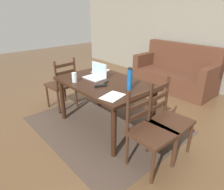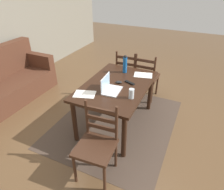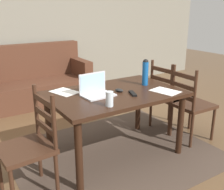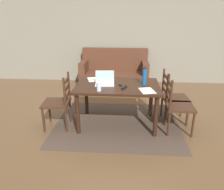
% 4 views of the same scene
% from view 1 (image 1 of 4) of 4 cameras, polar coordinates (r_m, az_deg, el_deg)
% --- Properties ---
extents(ground_plane, '(14.00, 14.00, 0.00)m').
position_cam_1_polar(ground_plane, '(3.27, -1.91, -8.50)').
color(ground_plane, brown).
extents(area_rug, '(2.21, 1.84, 0.01)m').
position_cam_1_polar(area_rug, '(3.27, -1.91, -8.45)').
color(area_rug, '#47382D').
rests_on(area_rug, ground).
extents(wall_back, '(8.00, 0.12, 2.70)m').
position_cam_1_polar(wall_back, '(4.99, 24.01, 17.26)').
color(wall_back, gray).
rests_on(wall_back, ground).
extents(dining_table, '(1.42, 0.93, 0.74)m').
position_cam_1_polar(dining_table, '(2.98, -2.08, 2.09)').
color(dining_table, black).
rests_on(dining_table, ground).
extents(chair_left_near, '(0.47, 0.47, 0.95)m').
position_cam_1_polar(chair_left_near, '(3.73, -14.08, 2.93)').
color(chair_left_near, '#3D2316').
rests_on(chair_left_near, ground).
extents(chair_right_near, '(0.45, 0.45, 0.95)m').
position_cam_1_polar(chair_right_near, '(2.32, 10.48, -10.09)').
color(chair_right_near, '#3D2316').
rests_on(chair_right_near, ground).
extents(chair_right_far, '(0.47, 0.47, 0.95)m').
position_cam_1_polar(chair_right_far, '(2.59, 15.64, -6.86)').
color(chair_right_far, '#3D2316').
rests_on(chair_right_far, ground).
extents(couch, '(1.80, 0.80, 1.00)m').
position_cam_1_polar(couch, '(4.85, 17.58, 5.93)').
color(couch, '#512D1E').
rests_on(couch, ground).
extents(laptop, '(0.34, 0.25, 0.23)m').
position_cam_1_polar(laptop, '(3.10, -4.47, 5.96)').
color(laptop, silver).
rests_on(laptop, dining_table).
extents(water_bottle, '(0.07, 0.07, 0.31)m').
position_cam_1_polar(water_bottle, '(2.61, 5.05, 4.84)').
color(water_bottle, '#145199').
rests_on(water_bottle, dining_table).
extents(drinking_glass, '(0.07, 0.07, 0.14)m').
position_cam_1_polar(drinking_glass, '(2.95, -10.66, 4.94)').
color(drinking_glass, silver).
rests_on(drinking_glass, dining_table).
extents(computer_mouse, '(0.09, 0.11, 0.03)m').
position_cam_1_polar(computer_mouse, '(2.89, -1.72, 3.85)').
color(computer_mouse, black).
rests_on(computer_mouse, dining_table).
extents(tv_remote, '(0.10, 0.17, 0.02)m').
position_cam_1_polar(tv_remote, '(2.76, -3.26, 2.65)').
color(tv_remote, black).
rests_on(tv_remote, dining_table).
extents(paper_stack_left, '(0.29, 0.35, 0.00)m').
position_cam_1_polar(paper_stack_left, '(3.45, -3.25, 6.85)').
color(paper_stack_left, white).
rests_on(paper_stack_left, dining_table).
extents(paper_stack_right, '(0.27, 0.34, 0.00)m').
position_cam_1_polar(paper_stack_right, '(2.44, 0.16, -0.38)').
color(paper_stack_right, white).
rests_on(paper_stack_right, dining_table).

